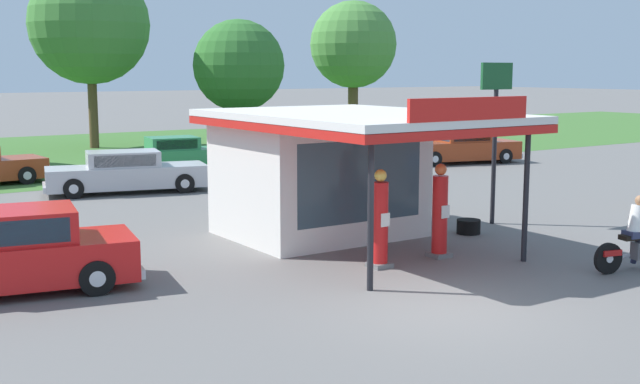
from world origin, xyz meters
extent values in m
plane|color=slate|center=(0.00, 0.00, 0.00)|extent=(300.00, 300.00, 0.00)
cube|color=#3D6B2D|center=(0.00, 30.00, 0.00)|extent=(120.00, 24.00, 0.01)
cube|color=silver|center=(1.69, 6.47, 1.49)|extent=(4.38, 3.57, 2.98)
cube|color=#384C56|center=(1.69, 4.70, 1.55)|extent=(3.50, 0.05, 1.91)
cube|color=silver|center=(1.69, 4.85, 3.06)|extent=(5.08, 7.31, 0.16)
cube|color=red|center=(1.69, 4.85, 2.88)|extent=(5.08, 7.31, 0.18)
cube|color=red|center=(1.69, 1.22, 3.36)|extent=(3.06, 0.08, 0.44)
cylinder|color=black|center=(3.78, 1.59, 1.49)|extent=(0.12, 0.12, 2.98)
cylinder|color=black|center=(-0.40, 1.59, 1.49)|extent=(0.12, 0.12, 2.98)
cube|color=slate|center=(0.86, 2.91, 0.05)|extent=(0.44, 0.44, 0.10)
cylinder|color=red|center=(0.86, 2.91, 0.95)|extent=(0.34, 0.34, 1.70)
cube|color=white|center=(0.86, 2.73, 1.04)|extent=(0.22, 0.02, 0.28)
sphere|color=#EACC4C|center=(0.86, 2.91, 1.94)|extent=(0.26, 0.26, 0.26)
cube|color=slate|center=(2.52, 2.91, 0.05)|extent=(0.44, 0.44, 0.10)
cylinder|color=red|center=(2.52, 2.91, 0.96)|extent=(0.34, 0.34, 1.72)
cube|color=white|center=(2.52, 2.73, 1.04)|extent=(0.22, 0.02, 0.28)
sphere|color=orange|center=(2.52, 2.91, 1.96)|extent=(0.26, 0.26, 0.26)
cylinder|color=black|center=(4.36, -0.11, 0.32)|extent=(0.65, 0.25, 0.64)
cylinder|color=silver|center=(4.36, -0.11, 0.32)|extent=(0.18, 0.15, 0.16)
cube|color=black|center=(4.91, -0.24, 0.72)|extent=(0.53, 0.36, 0.10)
cube|color=#B21414|center=(4.41, -0.12, 0.44)|extent=(0.47, 0.28, 0.12)
cylinder|color=silver|center=(4.85, -0.08, 0.28)|extent=(0.70, 0.24, 0.18)
cube|color=#2D3351|center=(4.98, -0.26, 0.78)|extent=(0.47, 0.42, 0.14)
cylinder|color=#2D3351|center=(5.21, -0.15, 0.38)|extent=(0.17, 0.25, 0.56)
cylinder|color=white|center=(5.02, -0.27, 1.09)|extent=(0.47, 0.41, 0.60)
cylinder|color=white|center=(5.30, -0.13, 1.18)|extent=(0.54, 0.21, 0.31)
cube|color=red|center=(-5.88, 5.20, 1.26)|extent=(2.34, 1.97, 0.59)
cube|color=#283847|center=(-6.03, 4.43, 1.26)|extent=(1.74, 0.37, 0.45)
cube|color=#283847|center=(-5.73, 5.97, 1.26)|extent=(1.74, 0.37, 0.45)
cube|color=silver|center=(-3.79, 4.79, 0.30)|extent=(0.45, 1.72, 0.18)
cylinder|color=black|center=(-4.76, 4.12, 0.33)|extent=(0.69, 0.32, 0.66)
cylinder|color=silver|center=(-4.76, 4.12, 0.33)|extent=(0.33, 0.27, 0.30)
cylinder|color=black|center=(-4.44, 5.79, 0.33)|extent=(0.69, 0.32, 0.66)
cylinder|color=silver|center=(-4.44, 5.79, 0.33)|extent=(0.33, 0.27, 0.30)
cube|color=black|center=(10.18, 19.33, 0.60)|extent=(5.36, 2.29, 0.84)
cube|color=black|center=(9.84, 19.36, 1.28)|extent=(2.18, 1.78, 0.51)
cube|color=#283847|center=(10.83, 19.26, 1.28)|extent=(0.17, 1.41, 0.41)
cube|color=#283847|center=(9.91, 20.14, 1.28)|extent=(1.73, 0.19, 0.39)
cube|color=#283847|center=(9.76, 18.58, 1.28)|extent=(1.73, 0.19, 0.39)
cube|color=silver|center=(12.80, 19.08, 0.30)|extent=(0.28, 1.72, 0.18)
cube|color=silver|center=(7.55, 19.58, 0.30)|extent=(0.28, 1.72, 0.18)
sphere|color=white|center=(12.87, 19.65, 0.64)|extent=(0.18, 0.18, 0.18)
sphere|color=white|center=(12.76, 18.50, 0.64)|extent=(0.18, 0.18, 0.18)
cylinder|color=black|center=(12.02, 20.00, 0.33)|extent=(0.68, 0.26, 0.66)
cylinder|color=silver|center=(12.02, 20.00, 0.33)|extent=(0.32, 0.25, 0.30)
cylinder|color=black|center=(11.86, 18.32, 0.33)|extent=(0.68, 0.26, 0.66)
cylinder|color=silver|center=(11.86, 18.32, 0.33)|extent=(0.32, 0.25, 0.30)
cylinder|color=black|center=(8.49, 20.33, 0.33)|extent=(0.68, 0.26, 0.66)
cylinder|color=silver|center=(8.49, 20.33, 0.33)|extent=(0.32, 0.25, 0.30)
cylinder|color=black|center=(8.33, 18.66, 0.33)|extent=(0.68, 0.26, 0.66)
cylinder|color=silver|center=(8.33, 18.66, 0.33)|extent=(0.32, 0.25, 0.30)
cube|color=silver|center=(-1.35, 20.78, 0.30)|extent=(0.22, 1.85, 0.18)
sphere|color=white|center=(-1.37, 21.40, 0.58)|extent=(0.18, 0.18, 0.18)
sphere|color=white|center=(-1.31, 20.16, 0.58)|extent=(0.18, 0.18, 0.18)
cylinder|color=black|center=(-2.26, 21.64, 0.33)|extent=(0.67, 0.23, 0.66)
cylinder|color=silver|center=(-2.26, 21.64, 0.33)|extent=(0.31, 0.24, 0.30)
cylinder|color=black|center=(-2.16, 19.82, 0.33)|extent=(0.67, 0.23, 0.66)
cylinder|color=silver|center=(-2.16, 19.82, 0.33)|extent=(0.31, 0.24, 0.30)
cube|color=#B7B7BC|center=(0.20, 15.93, 0.54)|extent=(5.55, 2.99, 0.72)
cube|color=#B7B7BC|center=(0.08, 15.96, 1.16)|extent=(2.66, 2.08, 0.51)
cube|color=#283847|center=(1.20, 15.68, 1.16)|extent=(0.37, 1.34, 0.41)
cube|color=#283847|center=(0.27, 16.70, 1.16)|extent=(1.94, 0.51, 0.39)
cube|color=#283847|center=(-0.10, 15.23, 1.16)|extent=(1.94, 0.51, 0.39)
cube|color=silver|center=(2.79, 15.29, 0.30)|extent=(0.52, 1.66, 0.18)
cube|color=silver|center=(-2.39, 16.58, 0.30)|extent=(0.52, 1.66, 0.18)
sphere|color=white|center=(2.93, 15.83, 0.58)|extent=(0.18, 0.18, 0.18)
sphere|color=white|center=(2.66, 14.74, 0.58)|extent=(0.18, 0.18, 0.18)
cylinder|color=black|center=(2.14, 16.30, 0.33)|extent=(0.69, 0.35, 0.66)
cylinder|color=silver|center=(2.14, 16.30, 0.33)|extent=(0.34, 0.29, 0.30)
cylinder|color=black|center=(1.74, 14.70, 0.33)|extent=(0.69, 0.35, 0.66)
cylinder|color=silver|center=(1.74, 14.70, 0.33)|extent=(0.34, 0.29, 0.30)
cylinder|color=black|center=(-1.34, 17.17, 0.33)|extent=(0.69, 0.35, 0.66)
cylinder|color=silver|center=(-1.34, 17.17, 0.33)|extent=(0.34, 0.29, 0.30)
cylinder|color=black|center=(-1.74, 15.57, 0.33)|extent=(0.69, 0.35, 0.66)
cylinder|color=silver|center=(-1.74, 15.57, 0.33)|extent=(0.34, 0.29, 0.30)
cube|color=#993819|center=(15.77, 16.12, 0.57)|extent=(5.48, 3.16, 0.79)
cube|color=#993819|center=(15.87, 16.09, 1.25)|extent=(2.48, 2.17, 0.56)
cube|color=#283847|center=(14.87, 16.36, 1.25)|extent=(0.42, 1.45, 0.45)
cube|color=#283847|center=(15.66, 15.29, 1.25)|extent=(1.76, 0.49, 0.43)
cube|color=#283847|center=(16.08, 16.89, 1.25)|extent=(1.76, 0.49, 0.43)
cube|color=silver|center=(13.24, 16.78, 0.30)|extent=(0.58, 1.79, 0.18)
cube|color=silver|center=(18.30, 15.45, 0.30)|extent=(0.58, 1.79, 0.18)
sphere|color=white|center=(13.08, 16.19, 0.61)|extent=(0.18, 0.18, 0.18)
sphere|color=white|center=(13.39, 17.38, 0.61)|extent=(0.18, 0.18, 0.18)
cylinder|color=black|center=(13.85, 15.70, 0.33)|extent=(0.69, 0.36, 0.66)
cylinder|color=silver|center=(13.85, 15.70, 0.33)|extent=(0.34, 0.29, 0.30)
cylinder|color=black|center=(14.30, 17.43, 0.33)|extent=(0.69, 0.36, 0.66)
cylinder|color=silver|center=(14.30, 17.43, 0.33)|extent=(0.34, 0.29, 0.30)
cylinder|color=black|center=(17.25, 14.80, 0.33)|extent=(0.69, 0.36, 0.66)
cylinder|color=silver|center=(17.25, 14.80, 0.33)|extent=(0.34, 0.29, 0.30)
cylinder|color=black|center=(17.70, 16.54, 0.33)|extent=(0.69, 0.36, 0.66)
cylinder|color=silver|center=(17.70, 16.54, 0.33)|extent=(0.34, 0.29, 0.30)
cube|color=#2D844C|center=(4.21, 20.46, 0.55)|extent=(4.86, 2.42, 0.73)
cube|color=#2D844C|center=(3.84, 20.51, 1.16)|extent=(2.19, 1.82, 0.50)
cube|color=#283847|center=(4.80, 20.37, 1.16)|extent=(0.24, 1.36, 0.40)
cube|color=#283847|center=(3.95, 21.26, 1.16)|extent=(1.67, 0.28, 0.38)
cube|color=#283847|center=(3.73, 19.77, 1.16)|extent=(1.67, 0.28, 0.38)
cube|color=silver|center=(6.54, 20.11, 0.30)|extent=(0.36, 1.66, 0.18)
cube|color=silver|center=(1.88, 20.80, 0.30)|extent=(0.36, 1.66, 0.18)
sphere|color=white|center=(6.64, 20.66, 0.58)|extent=(0.18, 0.18, 0.18)
sphere|color=white|center=(6.47, 19.56, 0.58)|extent=(0.18, 0.18, 0.18)
cylinder|color=black|center=(5.90, 21.03, 0.33)|extent=(0.68, 0.29, 0.66)
cylinder|color=silver|center=(5.90, 21.03, 0.33)|extent=(0.33, 0.26, 0.30)
cylinder|color=black|center=(5.66, 19.42, 0.33)|extent=(0.68, 0.29, 0.66)
cylinder|color=silver|center=(5.66, 19.42, 0.33)|extent=(0.33, 0.26, 0.30)
cylinder|color=black|center=(2.77, 21.50, 0.33)|extent=(0.68, 0.29, 0.66)
cylinder|color=silver|center=(2.77, 21.50, 0.33)|extent=(0.33, 0.26, 0.30)
cylinder|color=black|center=(2.53, 19.88, 0.33)|extent=(0.68, 0.29, 0.66)
cylinder|color=silver|center=(2.53, 19.88, 0.33)|extent=(0.33, 0.26, 0.30)
cylinder|color=brown|center=(4.40, 32.22, 2.08)|extent=(0.49, 0.49, 4.16)
sphere|color=#427F38|center=(4.40, 32.22, 6.52)|extent=(6.29, 6.29, 6.29)
cylinder|color=brown|center=(20.25, 30.44, 1.85)|extent=(0.63, 0.63, 3.70)
sphere|color=#4C893D|center=(20.25, 30.44, 5.71)|extent=(5.35, 5.35, 5.35)
cylinder|color=brown|center=(11.35, 28.76, 1.26)|extent=(0.37, 0.37, 2.53)
sphere|color=#33702D|center=(11.35, 28.76, 4.39)|extent=(4.96, 4.96, 4.96)
cylinder|color=black|center=(6.37, 5.04, 1.80)|extent=(0.12, 0.12, 3.60)
cube|color=#195128|center=(6.37, 5.04, 3.95)|extent=(1.10, 0.08, 0.70)
cylinder|color=black|center=(4.89, 4.42, 0.09)|extent=(0.60, 0.60, 0.18)
cylinder|color=black|center=(4.89, 4.42, 0.27)|extent=(0.60, 0.60, 0.18)
camera|label=1|loc=(-9.25, -9.94, 4.07)|focal=44.75mm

